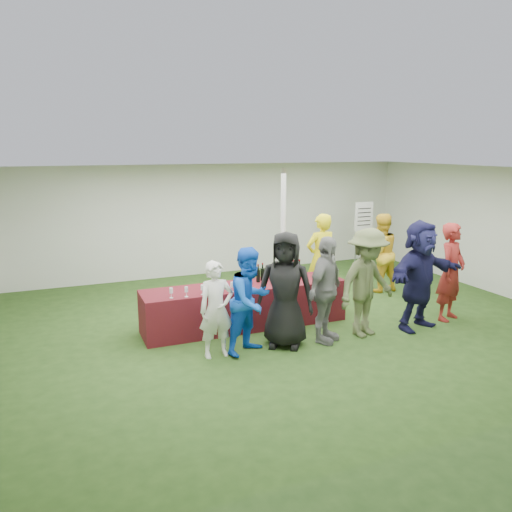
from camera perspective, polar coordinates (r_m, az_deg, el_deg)
name	(u,v)px	position (r m, az deg, el deg)	size (l,w,h in m)	color
ground	(285,323)	(9.06, 3.35, -7.66)	(60.00, 60.00, 0.00)	#284719
tent	(283,236)	(9.96, 3.10, 2.24)	(10.00, 10.00, 10.00)	white
serving_table	(245,306)	(8.79, -1.21, -5.68)	(3.60, 0.80, 0.75)	#5D1417
wine_bottles	(279,273)	(9.04, 2.61, -1.91)	(0.92, 0.16, 0.32)	black
wine_glasses	(221,286)	(8.23, -4.03, -3.44)	(2.74, 0.12, 0.16)	silver
water_bottle	(245,278)	(8.73, -1.32, -2.53)	(0.07, 0.07, 0.23)	silver
bar_towel	(323,275)	(9.37, 7.69, -2.16)	(0.25, 0.18, 0.03)	white
dump_bucket	(332,274)	(9.14, 8.64, -2.08)	(0.25, 0.25, 0.18)	slate
wine_list_sign	(364,222)	(12.36, 12.20, 3.80)	(0.50, 0.03, 1.80)	slate
staff_pourer	(321,259)	(10.07, 7.41, -0.29)	(0.66, 0.44, 1.82)	yellow
staff_back	(380,253)	(11.12, 14.00, 0.36)	(0.83, 0.65, 1.71)	yellow
customer_0	(216,310)	(7.47, -4.56, -6.12)	(0.54, 0.35, 1.47)	white
customer_1	(250,301)	(7.58, -0.65, -5.11)	(0.80, 0.62, 1.65)	blue
customer_2	(285,290)	(7.80, 3.36, -3.89)	(0.90, 0.58, 1.84)	black
customer_3	(325,290)	(8.04, 7.94, -3.87)	(1.02, 0.42, 1.73)	slate
customer_4	(367,283)	(8.42, 12.55, -3.02)	(1.17, 0.68, 1.82)	#505B34
customer_5	(419,275)	(8.98, 18.18, -2.10)	(1.77, 0.56, 1.90)	#17173F
customer_6	(451,272)	(9.66, 21.42, -1.71)	(0.65, 0.43, 1.78)	maroon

